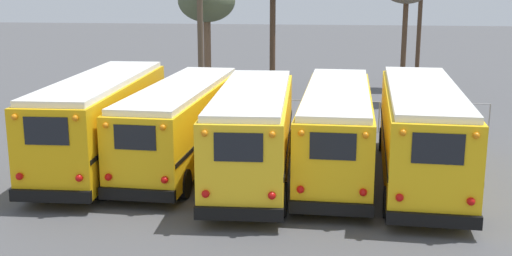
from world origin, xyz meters
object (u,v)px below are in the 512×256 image
(school_bus_0, at_px, (102,119))
(school_bus_3, at_px, (337,127))
(school_bus_4, at_px, (421,130))
(utility_pole, at_px, (200,29))
(bare_tree_1, at_px, (207,2))
(school_bus_2, at_px, (253,131))
(school_bus_1, at_px, (182,122))

(school_bus_0, xyz_separation_m, school_bus_3, (8.51, 0.19, -0.14))
(school_bus_3, xyz_separation_m, school_bus_4, (2.84, -0.63, 0.11))
(utility_pole, distance_m, bare_tree_1, 2.72)
(school_bus_0, distance_m, school_bus_3, 8.51)
(school_bus_3, xyz_separation_m, utility_pole, (-7.56, 13.53, 2.39))
(school_bus_0, xyz_separation_m, school_bus_2, (5.67, -1.04, -0.07))
(school_bus_0, relative_size, school_bus_3, 0.96)
(utility_pole, bearing_deg, school_bus_0, -93.94)
(school_bus_0, xyz_separation_m, bare_tree_1, (0.89, 16.02, 3.69))
(school_bus_1, relative_size, school_bus_3, 0.98)
(school_bus_4, height_order, utility_pole, utility_pole)
(school_bus_3, relative_size, bare_tree_1, 1.54)
(school_bus_4, bearing_deg, school_bus_1, 172.89)
(school_bus_4, bearing_deg, utility_pole, 126.30)
(bare_tree_1, bearing_deg, utility_pole, -88.76)
(school_bus_0, distance_m, school_bus_4, 11.35)
(school_bus_0, relative_size, bare_tree_1, 1.47)
(school_bus_1, xyz_separation_m, school_bus_3, (5.67, -0.43, 0.03))
(school_bus_1, distance_m, school_bus_3, 5.69)
(school_bus_4, bearing_deg, school_bus_3, 167.39)
(school_bus_3, bearing_deg, utility_pole, 119.22)
(bare_tree_1, bearing_deg, school_bus_4, -57.60)
(school_bus_0, bearing_deg, school_bus_2, -10.41)
(school_bus_1, height_order, bare_tree_1, bare_tree_1)
(school_bus_2, bearing_deg, school_bus_4, 5.97)
(school_bus_3, bearing_deg, school_bus_4, -12.61)
(school_bus_0, bearing_deg, school_bus_3, 1.25)
(utility_pole, xyz_separation_m, bare_tree_1, (-0.05, 2.31, 1.44))
(school_bus_2, xyz_separation_m, school_bus_3, (2.84, 1.23, -0.07))
(school_bus_4, bearing_deg, bare_tree_1, 122.40)
(school_bus_1, bearing_deg, school_bus_0, -167.79)
(school_bus_3, bearing_deg, school_bus_1, 175.69)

